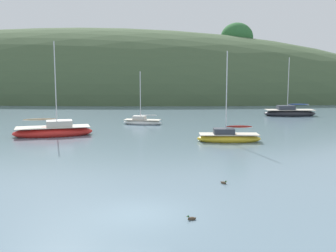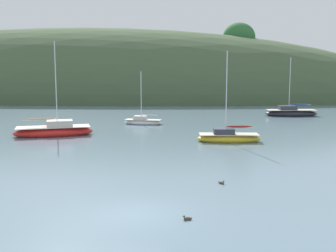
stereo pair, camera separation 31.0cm
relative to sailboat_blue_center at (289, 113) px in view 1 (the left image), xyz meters
The scene contains 8 objects.
ground_plane 43.91m from the sailboat_blue_center, 111.30° to the right, with size 400.00×400.00×0.00m, color slate.
far_shoreline_hill 52.02m from the sailboat_blue_center, 142.01° to the left, with size 150.00×36.00×32.61m.
sailboat_blue_center is the anchor object (origin of this frame).
sailboat_navy_dinghy 33.59m from the sailboat_blue_center, 143.85° to the right, with size 7.94×4.96×9.31m.
sailboat_red_portside 22.33m from the sailboat_blue_center, 151.65° to the right, with size 4.78×2.17×6.40m.
sailboat_orange_cutter 24.38m from the sailboat_blue_center, 115.48° to the right, with size 5.76×2.20×8.15m.
duck_trailing 37.77m from the sailboat_blue_center, 108.44° to the right, with size 0.37×0.36×0.24m.
duck_lead 43.67m from the sailboat_blue_center, 108.30° to the right, with size 0.43×0.24×0.24m.
Camera 1 is at (2.24, -16.78, 6.13)m, focal length 43.13 mm.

